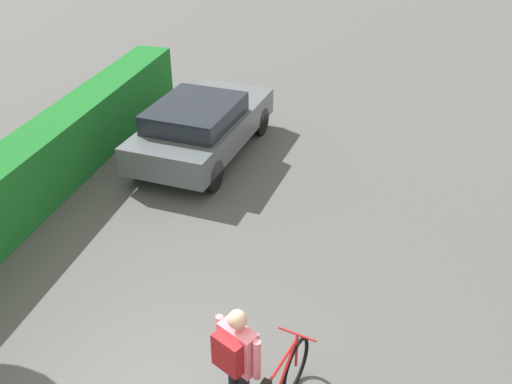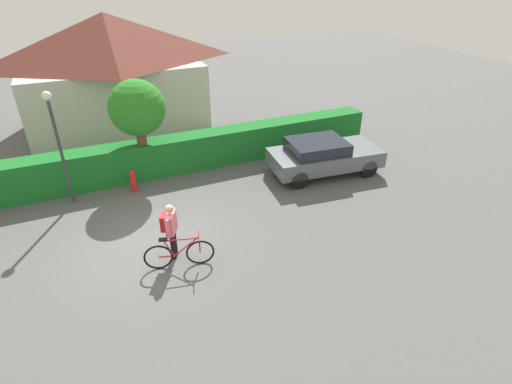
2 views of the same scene
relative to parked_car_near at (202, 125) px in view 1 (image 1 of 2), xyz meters
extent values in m
cube|color=slate|center=(0.08, -0.01, -0.09)|extent=(4.25, 2.24, 0.59)
cube|color=#1E232D|center=(-0.28, 0.03, 0.41)|extent=(2.19, 1.82, 0.41)
cylinder|color=black|center=(1.54, 0.69, -0.39)|extent=(0.68, 0.24, 0.67)
cylinder|color=black|center=(1.38, -0.97, -0.39)|extent=(0.68, 0.24, 0.67)
cylinder|color=black|center=(-1.22, 0.96, -0.39)|extent=(0.68, 0.24, 0.67)
cylinder|color=black|center=(-1.39, -0.70, -0.39)|extent=(0.68, 0.24, 0.67)
torus|color=black|center=(-5.77, -3.26, -0.35)|extent=(0.74, 0.21, 0.75)
cylinder|color=#B21E1E|center=(-6.10, -3.18, -0.11)|extent=(0.68, 0.19, 0.55)
cylinder|color=#B21E1E|center=(-6.23, -3.15, 0.13)|extent=(0.84, 0.22, 0.06)
cylinder|color=#B21E1E|center=(-5.77, -3.26, -0.10)|extent=(0.04, 0.04, 0.51)
cylinder|color=#B21E1E|center=(-5.77, -3.26, 0.19)|extent=(0.14, 0.49, 0.03)
cube|color=#E5727F|center=(-6.33, -2.68, 0.38)|extent=(0.40, 0.51, 0.58)
sphere|color=tan|center=(-6.33, -2.68, 0.81)|extent=(0.22, 0.22, 0.22)
cylinder|color=#E5727F|center=(-6.20, -2.42, 0.39)|extent=(0.09, 0.09, 0.55)
cylinder|color=#E5727F|center=(-6.47, -2.93, 0.39)|extent=(0.09, 0.09, 0.55)
cube|color=maroon|center=(-6.48, -2.60, 0.41)|extent=(0.32, 0.41, 0.44)
camera|label=1|loc=(-10.78, -4.06, 5.27)|focal=40.50mm
camera|label=2|loc=(-7.85, -11.62, 6.38)|focal=28.61mm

